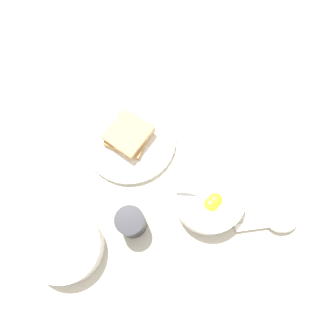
{
  "coord_description": "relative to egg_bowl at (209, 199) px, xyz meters",
  "views": [
    {
      "loc": [
        0.04,
        -0.09,
        0.77
      ],
      "look_at": [
        -0.1,
        0.08,
        0.02
      ],
      "focal_mm": 35.0,
      "sensor_mm": 36.0,
      "label": 1
    }
  ],
  "objects": [
    {
      "name": "congee_bowl",
      "position": [
        -0.18,
        -0.28,
        0.0
      ],
      "size": [
        0.16,
        0.16,
        0.06
      ],
      "color": "white",
      "rests_on": "ground_plane"
    },
    {
      "name": "soup_spoon",
      "position": [
        0.16,
        0.06,
        -0.01
      ],
      "size": [
        0.12,
        0.13,
        0.03
      ],
      "color": "white",
      "rests_on": "ground_plane"
    },
    {
      "name": "egg_bowl",
      "position": [
        0.0,
        0.0,
        0.0
      ],
      "size": [
        0.16,
        0.16,
        0.08
      ],
      "color": "white",
      "rests_on": "ground_plane"
    },
    {
      "name": "toast_sandwich",
      "position": [
        -0.25,
        0.0,
        0.01
      ],
      "size": [
        0.12,
        0.12,
        0.03
      ],
      "color": "tan",
      "rests_on": "toast_plate"
    },
    {
      "name": "ground_plane",
      "position": [
        -0.02,
        -0.08,
        -0.03
      ],
      "size": [
        3.0,
        3.0,
        0.0
      ],
      "primitive_type": "plane",
      "color": "beige"
    },
    {
      "name": "toast_plate",
      "position": [
        -0.24,
        0.0,
        -0.02
      ],
      "size": [
        0.23,
        0.23,
        0.02
      ],
      "color": "white",
      "rests_on": "ground_plane"
    },
    {
      "name": "drinking_cup",
      "position": [
        -0.1,
        -0.15,
        0.02
      ],
      "size": [
        0.06,
        0.06,
        0.09
      ],
      "color": "black",
      "rests_on": "ground_plane"
    }
  ]
}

